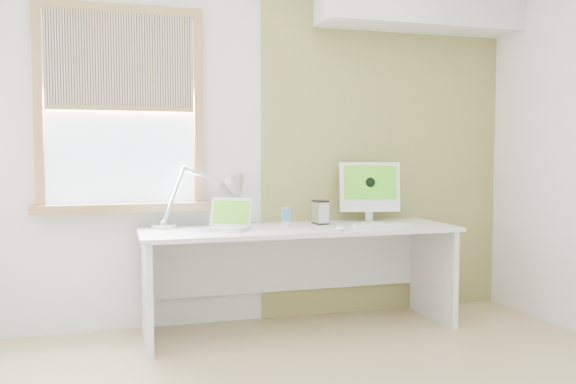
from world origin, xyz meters
name	(u,v)px	position (x,y,z in m)	size (l,w,h in m)	color
room	(352,141)	(0.00, 0.00, 1.30)	(4.04, 3.54, 2.64)	tan
accent_wall	(385,146)	(1.00, 1.74, 1.30)	(2.00, 0.02, 2.60)	#999147
soffit	(420,1)	(1.20, 1.57, 2.40)	(1.60, 0.40, 0.42)	white
window	(121,110)	(-1.00, 1.71, 1.54)	(1.20, 0.14, 1.42)	#AD824A
desk	(297,253)	(0.19, 1.44, 0.53)	(2.20, 0.70, 0.73)	silver
desk_lamp	(223,194)	(-0.31, 1.65, 0.96)	(0.78, 0.33, 0.43)	#BBBEC0
laptop	(228,222)	(-0.32, 1.39, 0.78)	(0.38, 0.37, 0.21)	#BBBEC0
phone_dock	(286,220)	(0.12, 1.50, 0.77)	(0.08, 0.08, 0.13)	#BBBEC0
external_drive	(320,212)	(0.39, 1.52, 0.82)	(0.09, 0.14, 0.17)	#BBBEC0
imac	(370,188)	(0.80, 1.57, 0.98)	(0.46, 0.19, 0.45)	#BBBEC0
keyboard	(381,225)	(0.74, 1.25, 0.74)	(0.41, 0.12, 0.02)	white
mouse	(341,228)	(0.39, 1.14, 0.74)	(0.06, 0.10, 0.03)	white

